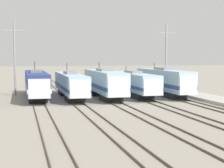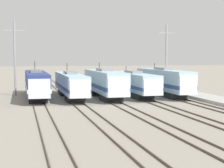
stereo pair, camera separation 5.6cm
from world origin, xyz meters
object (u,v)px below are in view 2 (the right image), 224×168
(locomotive_center_left, at_px, (71,84))
(locomotive_center_right, at_px, (134,83))
(locomotive_far_right, at_px, (164,81))
(catenary_tower_left, at_px, (15,57))
(catenary_tower_right, at_px, (166,57))
(locomotive_center, at_px, (105,83))
(locomotive_far_left, at_px, (36,84))

(locomotive_center_left, distance_m, locomotive_center_right, 9.84)
(locomotive_far_right, height_order, catenary_tower_left, catenary_tower_left)
(catenary_tower_left, distance_m, catenary_tower_right, 25.23)
(catenary_tower_left, xyz_separation_m, catenary_tower_right, (25.23, 0.00, 0.00))
(locomotive_center_right, relative_size, locomotive_far_right, 0.99)
(locomotive_center, height_order, catenary_tower_right, catenary_tower_right)
(locomotive_far_left, distance_m, catenary_tower_right, 23.03)
(catenary_tower_right, bearing_deg, locomotive_center_left, -160.83)
(locomotive_far_left, bearing_deg, locomotive_center, -12.45)
(catenary_tower_right, bearing_deg, locomotive_center_right, -144.12)
(locomotive_center, relative_size, locomotive_far_right, 0.92)
(locomotive_far_left, distance_m, locomotive_center_left, 5.05)
(locomotive_center_left, xyz_separation_m, locomotive_center_right, (9.82, 0.62, -0.01))
(locomotive_center_left, height_order, locomotive_center_right, locomotive_center_left)
(catenary_tower_left, bearing_deg, locomotive_far_left, -57.82)
(locomotive_center_left, distance_m, locomotive_far_right, 14.74)
(locomotive_far_right, bearing_deg, catenary_tower_right, 65.58)
(locomotive_far_right, relative_size, catenary_tower_left, 1.60)
(locomotive_far_left, relative_size, catenary_tower_right, 1.69)
(locomotive_far_left, bearing_deg, catenary_tower_right, 12.31)
(locomotive_center_left, bearing_deg, locomotive_far_right, 1.62)
(locomotive_center_left, distance_m, locomotive_center, 5.02)
(locomotive_far_left, relative_size, locomotive_far_right, 1.06)
(locomotive_far_left, height_order, locomotive_center_right, locomotive_far_left)
(locomotive_center, relative_size, catenary_tower_left, 1.47)
(locomotive_center_left, xyz_separation_m, locomotive_far_right, (14.73, 0.42, 0.22))
(locomotive_far_left, xyz_separation_m, catenary_tower_right, (22.18, 4.84, 3.88))
(locomotive_far_left, distance_m, locomotive_far_right, 19.66)
(locomotive_far_left, distance_m, catenary_tower_left, 6.91)
(catenary_tower_right, bearing_deg, catenary_tower_left, 180.00)
(catenary_tower_left, bearing_deg, locomotive_center_right, -16.86)
(locomotive_far_left, relative_size, catenary_tower_left, 1.69)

